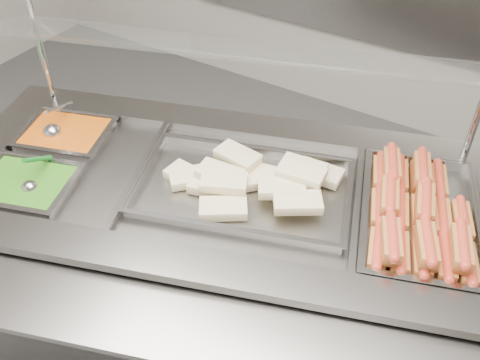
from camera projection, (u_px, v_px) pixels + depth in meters
The scene contains 11 objects.
steam_counter at pixel (227, 270), 2.25m from camera, with size 2.24×1.52×0.99m.
tray_rail at pixel (179, 321), 1.55m from camera, with size 1.96×0.99×0.06m.
sneeze_guard at pixel (240, 51), 1.84m from camera, with size 1.82×0.88×0.48m.
pan_hotdogs at pixel (418, 222), 1.84m from camera, with size 0.55×0.69×0.11m.
pan_wraps at pixel (243, 192), 1.94m from camera, with size 0.85×0.65×0.08m.
pan_beans at pixel (68, 141), 2.19m from camera, with size 0.40×0.35×0.11m.
pan_peas at pixel (28, 192), 1.96m from camera, with size 0.40×0.35×0.11m.
hotdogs_in_buns at pixel (416, 214), 1.80m from camera, with size 0.49×0.61×0.13m.
tortilla_wraps at pixel (253, 180), 1.92m from camera, with size 0.61×0.48×0.10m.
ladle at pixel (53, 131), 2.15m from camera, with size 0.10×0.21×0.15m.
serving_spoon at pixel (32, 183), 1.91m from camera, with size 0.09×0.19×0.15m.
Camera 1 is at (0.87, -0.84, 2.26)m, focal length 40.00 mm.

